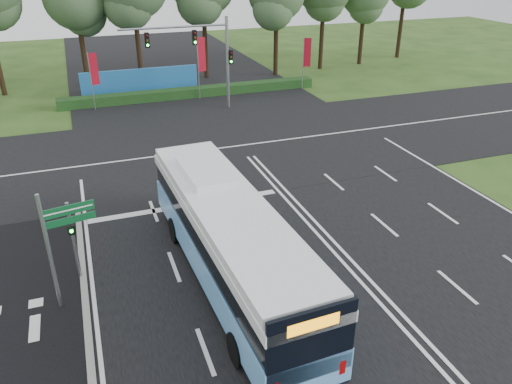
{
  "coord_description": "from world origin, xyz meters",
  "views": [
    {
      "loc": [
        -9.16,
        -16.9,
        11.76
      ],
      "look_at": [
        -2.34,
        2.0,
        1.77
      ],
      "focal_mm": 35.0,
      "sensor_mm": 36.0,
      "label": 1
    }
  ],
  "objects": [
    {
      "name": "pedestrian_signal",
      "position": [
        -10.2,
        0.51,
        1.82
      ],
      "size": [
        0.3,
        0.41,
        3.34
      ],
      "rotation": [
        0.0,
        0.0,
        0.21
      ],
      "color": "gray",
      "rests_on": "ground"
    },
    {
      "name": "street_sign",
      "position": [
        -10.59,
        -0.98,
        2.83
      ],
      "size": [
        1.76,
        0.42,
        4.56
      ],
      "rotation": [
        0.0,
        0.0,
        0.19
      ],
      "color": "gray",
      "rests_on": "ground"
    },
    {
      "name": "kerb_strip",
      "position": [
        -10.1,
        -3.0,
        0.06
      ],
      "size": [
        0.25,
        18.0,
        0.12
      ],
      "primitive_type": "cube",
      "color": "gray",
      "rests_on": "ground"
    },
    {
      "name": "banner_flag_right",
      "position": [
        10.12,
        23.51,
        3.01
      ],
      "size": [
        0.64,
        0.3,
        4.62
      ],
      "rotation": [
        0.0,
        0.0,
        -0.39
      ],
      "color": "gray",
      "rests_on": "ground"
    },
    {
      "name": "banner_flag_left",
      "position": [
        -7.9,
        23.37,
        2.95
      ],
      "size": [
        0.66,
        0.17,
        4.53
      ],
      "rotation": [
        0.0,
        0.0,
        0.18
      ],
      "color": "gray",
      "rests_on": "ground"
    },
    {
      "name": "blue_hoarding",
      "position": [
        -4.0,
        27.0,
        1.1
      ],
      "size": [
        10.0,
        0.3,
        2.2
      ],
      "primitive_type": "cube",
      "color": "#1F63A9",
      "rests_on": "ground"
    },
    {
      "name": "bike_path",
      "position": [
        -12.5,
        -3.0,
        0.03
      ],
      "size": [
        5.0,
        18.0,
        0.06
      ],
      "primitive_type": "cube",
      "color": "black",
      "rests_on": "ground"
    },
    {
      "name": "hedge",
      "position": [
        0.0,
        24.5,
        0.4
      ],
      "size": [
        22.0,
        1.2,
        0.8
      ],
      "primitive_type": "cube",
      "color": "#133312",
      "rests_on": "ground"
    },
    {
      "name": "road_main",
      "position": [
        0.0,
        0.0,
        0.02
      ],
      "size": [
        20.0,
        120.0,
        0.04
      ],
      "primitive_type": "cube",
      "color": "black",
      "rests_on": "ground"
    },
    {
      "name": "city_bus",
      "position": [
        -4.7,
        -1.64,
        1.87
      ],
      "size": [
        3.27,
        13.04,
        3.71
      ],
      "rotation": [
        0.0,
        0.0,
        0.04
      ],
      "color": "#67ACF0",
      "rests_on": "ground"
    },
    {
      "name": "traffic_light_gantry",
      "position": [
        0.21,
        20.5,
        4.66
      ],
      "size": [
        8.41,
        0.28,
        7.0
      ],
      "color": "gray",
      "rests_on": "ground"
    },
    {
      "name": "road_cross",
      "position": [
        0.0,
        12.0,
        0.03
      ],
      "size": [
        120.0,
        14.0,
        0.05
      ],
      "primitive_type": "cube",
      "color": "black",
      "rests_on": "ground"
    },
    {
      "name": "ground",
      "position": [
        0.0,
        0.0,
        0.0
      ],
      "size": [
        120.0,
        120.0,
        0.0
      ],
      "primitive_type": "plane",
      "color": "#274617",
      "rests_on": "ground"
    },
    {
      "name": "banner_flag_mid",
      "position": [
        0.68,
        23.79,
        3.33
      ],
      "size": [
        0.74,
        0.24,
        5.15
      ],
      "rotation": [
        0.0,
        0.0,
        0.25
      ],
      "color": "gray",
      "rests_on": "ground"
    }
  ]
}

